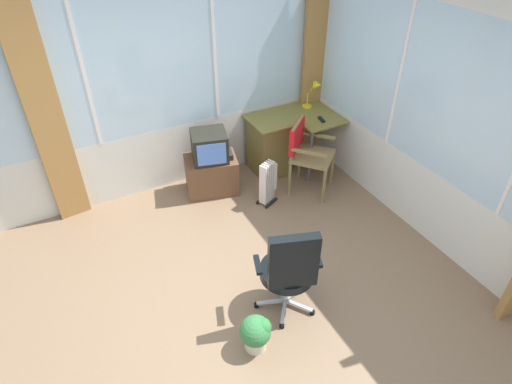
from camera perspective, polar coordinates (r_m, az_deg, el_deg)
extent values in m
cube|color=#81664D|center=(4.36, -1.22, -14.67)|extent=(5.43, 5.49, 0.06)
cube|color=silver|center=(5.70, -11.69, 4.59)|extent=(4.43, 0.06, 0.81)
cube|color=silver|center=(5.17, -13.38, 15.95)|extent=(4.34, 0.06, 1.60)
cube|color=white|center=(5.05, -21.58, 13.90)|extent=(0.04, 0.07, 1.60)
cube|color=white|center=(5.39, -5.56, 17.58)|extent=(0.04, 0.07, 1.60)
cube|color=silver|center=(5.15, 21.62, -1.39)|extent=(0.06, 4.49, 0.81)
cube|color=silver|center=(4.56, 25.03, 10.60)|extent=(0.06, 4.40, 1.60)
cube|color=silver|center=(4.30, 28.26, 21.15)|extent=(0.06, 4.49, 0.18)
cube|color=white|center=(5.00, 18.63, 14.32)|extent=(0.07, 0.04, 1.60)
cube|color=#A2733C|center=(5.10, -25.73, 8.38)|extent=(0.36, 0.11, 2.49)
cube|color=#A2733C|center=(6.04, 7.74, 15.86)|extent=(0.36, 0.12, 2.49)
cube|color=olive|center=(5.83, 4.49, 9.99)|extent=(1.13, 0.58, 0.02)
cube|color=olive|center=(5.67, 9.08, 8.84)|extent=(0.58, 0.24, 0.02)
cube|color=brown|center=(5.86, 1.50, 5.93)|extent=(0.40, 0.54, 0.73)
cylinder|color=#4C4C51|center=(5.68, 7.11, 4.58)|extent=(0.04, 0.04, 0.74)
cylinder|color=#4C4C51|center=(5.97, -1.25, 6.62)|extent=(0.04, 0.04, 0.74)
cylinder|color=yellow|center=(6.05, 6.70, 11.12)|extent=(0.13, 0.13, 0.02)
cylinder|color=yellow|center=(6.00, 6.76, 11.96)|extent=(0.02, 0.02, 0.18)
cylinder|color=yellow|center=(5.94, 7.46, 13.48)|extent=(0.02, 0.10, 0.16)
cone|color=yellow|center=(5.92, 8.12, 13.72)|extent=(0.15, 0.15, 0.12)
cube|color=black|center=(5.72, 8.60, 9.39)|extent=(0.07, 0.16, 0.02)
cylinder|color=olive|center=(5.39, 8.90, 0.71)|extent=(0.04, 0.04, 0.48)
cylinder|color=olive|center=(5.75, 9.94, 3.13)|extent=(0.04, 0.04, 0.48)
cylinder|color=olive|center=(5.47, 4.43, 1.68)|extent=(0.04, 0.04, 0.48)
cylinder|color=olive|center=(5.82, 5.72, 4.02)|extent=(0.04, 0.04, 0.48)
cube|color=olive|center=(5.46, 7.46, 4.66)|extent=(0.68, 0.68, 0.04)
cube|color=olive|center=(5.39, 5.37, 7.14)|extent=(0.35, 0.31, 0.41)
cube|color=red|center=(5.38, 5.39, 7.33)|extent=(0.38, 0.35, 0.34)
cube|color=olive|center=(5.18, 6.99, 5.14)|extent=(0.32, 0.35, 0.03)
cube|color=olive|center=(5.55, 8.19, 7.35)|extent=(0.32, 0.35, 0.03)
cube|color=#B7B7BF|center=(4.29, 1.97, -14.19)|extent=(0.28, 0.13, 0.02)
cylinder|color=black|center=(4.29, 0.06, -14.60)|extent=(0.05, 0.05, 0.05)
cube|color=#B7B7BF|center=(4.22, 3.65, -15.40)|extent=(0.20, 0.25, 0.02)
cylinder|color=black|center=(4.16, 3.41, -17.10)|extent=(0.05, 0.05, 0.05)
cube|color=#B7B7BF|center=(4.28, 5.62, -14.57)|extent=(0.19, 0.25, 0.02)
cylinder|color=black|center=(4.27, 7.40, -15.38)|extent=(0.05, 0.05, 0.05)
cube|color=#B7B7BF|center=(4.38, 5.11, -12.92)|extent=(0.28, 0.12, 0.02)
cylinder|color=black|center=(4.47, 6.30, -12.11)|extent=(0.05, 0.05, 0.05)
cube|color=#B7B7BF|center=(4.39, 2.92, -12.69)|extent=(0.04, 0.28, 0.02)
cylinder|color=black|center=(4.48, 2.02, -11.66)|extent=(0.05, 0.05, 0.05)
cylinder|color=#B7B7BF|center=(4.17, 3.96, -12.33)|extent=(0.05, 0.05, 0.34)
cylinder|color=black|center=(4.01, 4.09, -10.35)|extent=(0.50, 0.50, 0.09)
cube|color=black|center=(3.66, 4.93, -9.11)|extent=(0.43, 0.22, 0.54)
cube|color=black|center=(3.97, 8.02, -8.57)|extent=(0.12, 0.22, 0.04)
cube|color=black|center=(3.88, 0.22, -9.53)|extent=(0.12, 0.22, 0.04)
cube|color=brown|center=(5.57, -5.86, 2.33)|extent=(0.73, 0.59, 0.48)
cube|color=black|center=(5.34, -6.14, 6.03)|extent=(0.51, 0.49, 0.36)
cube|color=#5382E3|center=(5.17, -5.82, 4.91)|extent=(0.34, 0.10, 0.28)
cube|color=#262628|center=(5.43, -4.54, 4.91)|extent=(0.31, 0.28, 0.07)
cube|color=silver|center=(5.23, 0.91, 0.84)|extent=(0.06, 0.10, 0.54)
cube|color=silver|center=(5.26, 1.18, 1.06)|extent=(0.06, 0.10, 0.54)
cube|color=silver|center=(5.29, 1.45, 1.27)|extent=(0.06, 0.10, 0.54)
cube|color=silver|center=(5.32, 1.72, 1.48)|extent=(0.06, 0.10, 0.54)
cube|color=silver|center=(5.34, 1.98, 1.69)|extent=(0.06, 0.10, 0.54)
cube|color=black|center=(5.43, 2.00, -1.45)|extent=(0.22, 0.12, 0.03)
cube|color=black|center=(5.49, 0.81, -0.91)|extent=(0.22, 0.12, 0.03)
cube|color=silver|center=(5.36, 2.23, 2.12)|extent=(0.08, 0.10, 0.38)
cylinder|color=beige|center=(4.01, -0.09, -19.11)|extent=(0.19, 0.19, 0.12)
sphere|color=#357A41|center=(3.87, -0.09, -17.76)|extent=(0.28, 0.28, 0.28)
sphere|color=#317C3C|center=(3.83, 0.88, -17.26)|extent=(0.15, 0.15, 0.15)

